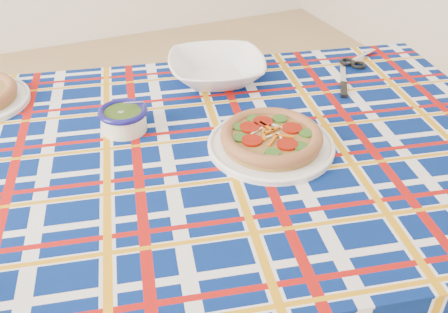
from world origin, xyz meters
name	(u,v)px	position (x,y,z in m)	size (l,w,h in m)	color
floor	(93,264)	(0.00, 0.00, 0.00)	(4.00, 4.00, 0.00)	tan
dining_table	(196,175)	(0.23, -0.42, 0.60)	(1.58, 1.17, 0.67)	brown
tablecloth	(196,167)	(0.23, -0.42, 0.63)	(1.45, 0.92, 0.09)	#051A5B
main_focaccia_plate	(271,137)	(0.38, -0.48, 0.70)	(0.28, 0.28, 0.05)	olive
pesto_bowl	(124,117)	(0.12, -0.29, 0.71)	(0.11, 0.11, 0.06)	#21380F
serving_bowl	(217,69)	(0.40, -0.14, 0.70)	(0.25, 0.25, 0.06)	white
table_knife	(343,75)	(0.72, -0.25, 0.68)	(0.20, 0.02, 0.01)	silver
kitchen_scissors	(364,56)	(0.85, -0.18, 0.68)	(0.17, 0.08, 0.01)	silver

